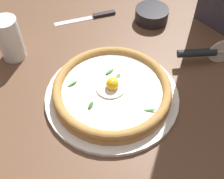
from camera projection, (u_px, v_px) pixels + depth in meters
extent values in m
cube|color=brown|center=(107.00, 116.00, 0.76)|extent=(2.40, 2.40, 0.03)
cylinder|color=white|center=(112.00, 96.00, 0.77)|extent=(0.35, 0.35, 0.01)
cylinder|color=#B27E46|center=(112.00, 92.00, 0.76)|extent=(0.30, 0.30, 0.02)
torus|color=#AE7E40|center=(112.00, 88.00, 0.75)|extent=(0.30, 0.30, 0.02)
cylinder|color=#EBE7C7|center=(112.00, 89.00, 0.75)|extent=(0.26, 0.26, 0.00)
ellipsoid|color=white|center=(111.00, 87.00, 0.75)|extent=(0.08, 0.08, 0.01)
sphere|color=yellow|center=(112.00, 84.00, 0.74)|extent=(0.03, 0.03, 0.03)
ellipsoid|color=#3E7E39|center=(110.00, 71.00, 0.79)|extent=(0.03, 0.01, 0.00)
ellipsoid|color=#4E7B36|center=(117.00, 77.00, 0.77)|extent=(0.03, 0.03, 0.01)
ellipsoid|color=#599E37|center=(101.00, 85.00, 0.75)|extent=(0.01, 0.03, 0.01)
ellipsoid|color=#539E4B|center=(150.00, 110.00, 0.70)|extent=(0.03, 0.03, 0.01)
ellipsoid|color=#34802B|center=(72.00, 84.00, 0.76)|extent=(0.03, 0.01, 0.01)
ellipsoid|color=#29592C|center=(91.00, 105.00, 0.71)|extent=(0.02, 0.02, 0.00)
cylinder|color=black|center=(152.00, 15.00, 0.98)|extent=(0.11, 0.11, 0.04)
cylinder|color=silver|center=(223.00, 51.00, 0.83)|extent=(0.07, 0.05, 0.08)
cylinder|color=silver|center=(219.00, 52.00, 0.83)|extent=(0.02, 0.02, 0.01)
cylinder|color=black|center=(197.00, 53.00, 0.83)|extent=(0.10, 0.08, 0.02)
cube|color=silver|center=(74.00, 21.00, 0.99)|extent=(0.13, 0.06, 0.00)
cube|color=black|center=(104.00, 14.00, 1.01)|extent=(0.08, 0.04, 0.01)
cylinder|color=silver|center=(9.00, 39.00, 0.83)|extent=(0.07, 0.07, 0.13)
cylinder|color=#AB2630|center=(12.00, 48.00, 0.85)|extent=(0.06, 0.06, 0.06)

